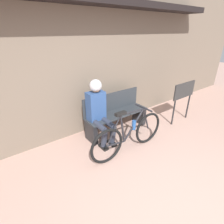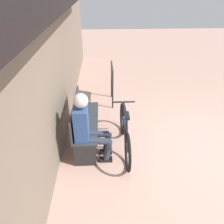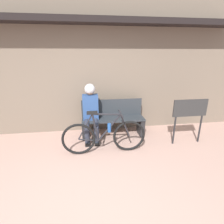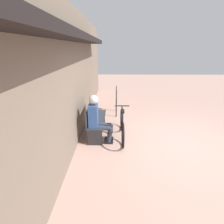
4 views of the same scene
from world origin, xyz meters
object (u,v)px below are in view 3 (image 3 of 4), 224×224
Objects in this scene: person_seated at (91,109)px; signboard at (190,112)px; bicycle at (104,136)px; park_bench_near at (113,120)px.

signboard is (2.03, -0.50, 0.00)m from person_seated.
signboard is at bearing -13.82° from person_seated.
person_seated reaches higher than signboard.
person_seated is at bearing 109.87° from bicycle.
bicycle is at bearing -70.13° from person_seated.
person_seated is 1.28× the size of signboard.
park_bench_near is at bearing 11.22° from person_seated.
bicycle is 1.29× the size of person_seated.
park_bench_near is at bearing 158.53° from signboard.
person_seated reaches higher than bicycle.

